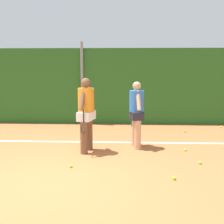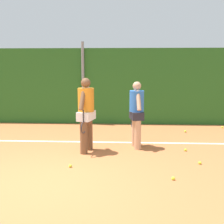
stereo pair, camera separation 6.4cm
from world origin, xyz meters
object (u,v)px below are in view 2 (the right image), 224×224
player_midcourt (136,111)px  tennis_ball_1 (133,128)px  tennis_ball_2 (185,131)px  tennis_ball_4 (186,150)px  tennis_ball_6 (222,127)px  player_foreground_near (86,111)px  tennis_ball_5 (200,163)px  tennis_ball_3 (173,178)px  tennis_ball_0 (70,166)px

player_midcourt → tennis_ball_1: 2.31m
tennis_ball_2 → tennis_ball_4: (-0.38, -2.02, 0.00)m
tennis_ball_4 → tennis_ball_6: same height
player_foreground_near → tennis_ball_2: size_ratio=26.93×
tennis_ball_1 → tennis_ball_4: same height
tennis_ball_5 → tennis_ball_3: bearing=-127.8°
tennis_ball_3 → player_midcourt: bearing=106.3°
tennis_ball_6 → tennis_ball_5: bearing=-113.6°
player_midcourt → tennis_ball_4: player_midcourt is taller
tennis_ball_3 → tennis_ball_4: (0.58, 1.84, 0.00)m
tennis_ball_3 → tennis_ball_2: bearing=76.1°
tennis_ball_0 → tennis_ball_4: size_ratio=1.00×
player_midcourt → tennis_ball_6: (2.92, 2.44, -0.90)m
tennis_ball_2 → tennis_ball_3: bearing=-103.9°
player_midcourt → tennis_ball_5: size_ratio=25.30×
tennis_ball_1 → tennis_ball_5: (1.34, -3.35, 0.00)m
player_foreground_near → tennis_ball_5: player_foreground_near is taller
tennis_ball_5 → player_midcourt: bearing=137.0°
tennis_ball_1 → tennis_ball_3: bearing=-81.3°
tennis_ball_0 → tennis_ball_1: bearing=69.8°
tennis_ball_1 → tennis_ball_2: size_ratio=1.00×
tennis_ball_6 → tennis_ball_4: bearing=-122.4°
player_midcourt → tennis_ball_2: 2.52m
player_foreground_near → tennis_ball_1: (1.18, 2.56, -0.96)m
tennis_ball_5 → player_foreground_near: bearing=162.7°
tennis_ball_4 → tennis_ball_6: 3.22m
tennis_ball_0 → tennis_ball_3: (2.01, -0.56, 0.00)m
player_midcourt → tennis_ball_6: size_ratio=25.30×
tennis_ball_0 → tennis_ball_1: same height
tennis_ball_4 → tennis_ball_0: bearing=-153.6°
tennis_ball_0 → tennis_ball_3: 2.08m
tennis_ball_1 → player_foreground_near: bearing=-114.6°
tennis_ball_0 → tennis_ball_5: 2.72m
tennis_ball_2 → tennis_ball_1: bearing=166.7°
tennis_ball_5 → tennis_ball_6: bearing=66.4°
tennis_ball_3 → tennis_ball_1: bearing=98.7°
tennis_ball_0 → tennis_ball_2: size_ratio=1.00×
player_foreground_near → player_midcourt: bearing=123.6°
player_foreground_near → tennis_ball_3: 2.66m
tennis_ball_1 → tennis_ball_3: (0.65, -4.25, 0.00)m
player_foreground_near → tennis_ball_0: bearing=4.3°
tennis_ball_2 → tennis_ball_5: bearing=-95.0°
tennis_ball_3 → tennis_ball_5: bearing=52.2°
player_midcourt → tennis_ball_0: bearing=127.6°
tennis_ball_0 → tennis_ball_4: same height
player_foreground_near → tennis_ball_1: 2.98m
player_foreground_near → player_midcourt: (1.21, 0.44, -0.06)m
tennis_ball_1 → tennis_ball_4: 2.70m
tennis_ball_2 → player_foreground_near: bearing=-141.8°
tennis_ball_2 → tennis_ball_5: (-0.26, -2.97, 0.00)m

